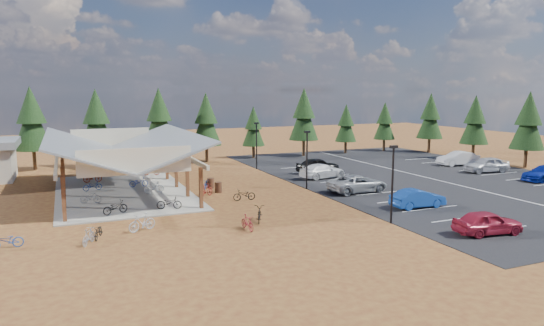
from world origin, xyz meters
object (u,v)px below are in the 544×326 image
object	(u,v)px
bike_6	(139,182)
bike_10	(6,241)
bike_2	(92,186)
bike_15	(206,190)
bike_5	(154,187)
bike_11	(247,222)
lamp_post_0	(393,179)
bike_13	(142,222)
lamp_post_1	(307,156)
bike_0	(115,207)
car_1	(418,198)
bike_14	(206,184)
bike_9	(89,236)
bike_12	(259,214)
bike_3	(93,177)
lamp_post_2	(257,142)
bike_16	(244,195)
bike_1	(91,197)
car_2	(358,183)
car_0	(488,222)
car_4	(318,165)
car_8	(486,165)
trash_bin_0	(218,187)
car_3	(323,171)
bike_8	(98,231)
bike_4	(169,203)
trash_bin_1	(211,183)
bike_pavilion	(121,148)
car_9	(458,158)
bike_7	(151,170)

from	to	relation	value
bike_6	bike_10	xyz separation A→B (m)	(-9.10, -14.33, -0.07)
bike_2	bike_15	bearing A→B (deg)	-138.25
bike_5	bike_11	bearing A→B (deg)	-177.77
lamp_post_0	bike_13	bearing A→B (deg)	163.11
lamp_post_1	bike_0	bearing A→B (deg)	-170.62
bike_13	car_1	xyz separation A→B (m)	(19.60, -1.98, 0.17)
lamp_post_1	bike_15	size ratio (longest dim) A/B	2.88
bike_5	bike_14	bearing A→B (deg)	-94.90
bike_11	bike_14	distance (m)	13.54
lamp_post_0	bike_9	bearing A→B (deg)	170.41
bike_0	car_1	world-z (taller)	car_1
bike_12	lamp_post_1	bearing A→B (deg)	-109.98
bike_3	bike_11	distance (m)	21.50
bike_6	bike_10	distance (m)	16.97
lamp_post_2	bike_3	world-z (taller)	lamp_post_2
bike_16	bike_1	bearing A→B (deg)	-103.08
lamp_post_1	car_1	xyz separation A→B (m)	(4.37, -9.35, -2.25)
car_2	car_0	bearing A→B (deg)	179.71
bike_10	car_4	size ratio (longest dim) A/B	0.38
bike_14	car_8	bearing A→B (deg)	15.94
bike_10	car_2	xyz separation A→B (m)	(25.96, 4.99, 0.32)
trash_bin_0	bike_15	world-z (taller)	bike_15
lamp_post_0	bike_12	bearing A→B (deg)	153.98
bike_12	bike_0	bearing A→B (deg)	-9.18
car_0	car_3	bearing A→B (deg)	8.25
bike_8	bike_10	bearing A→B (deg)	-163.47
lamp_post_1	bike_2	xyz separation A→B (m)	(-17.36, 6.31, -2.45)
bike_4	bike_13	xyz separation A→B (m)	(-2.59, -4.58, -0.01)
bike_16	car_8	distance (m)	28.02
trash_bin_1	car_0	world-z (taller)	car_0
bike_13	bike_14	bearing A→B (deg)	123.85
trash_bin_1	car_1	distance (m)	17.80
bike_pavilion	lamp_post_1	bearing A→B (deg)	-18.43
bike_1	car_2	xyz separation A→B (m)	(21.14, -4.25, 0.20)
trash_bin_0	bike_0	size ratio (longest dim) A/B	0.51
bike_15	car_2	bearing A→B (deg)	-141.92
bike_8	car_4	size ratio (longest dim) A/B	0.34
bike_4	car_3	xyz separation A→B (m)	(16.49, 6.88, 0.17)
bike_6	car_8	size ratio (longest dim) A/B	0.34
car_9	bike_12	bearing A→B (deg)	-59.51
bike_12	bike_3	bearing A→B (deg)	-39.65
bike_9	bike_15	bearing A→B (deg)	-108.81
lamp_post_2	bike_7	xyz separation A→B (m)	(-11.45, -0.03, -2.37)
trash_bin_0	bike_1	size ratio (longest dim) A/B	0.57
bike_0	car_2	xyz separation A→B (m)	(19.74, -0.21, 0.21)
bike_13	bike_11	bearing A→B (deg)	45.60
bike_8	car_2	xyz separation A→B (m)	(21.18, 4.97, 0.35)
bike_8	car_8	world-z (taller)	car_8
bike_1	bike_3	distance (m)	8.95
car_8	car_9	distance (m)	4.88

